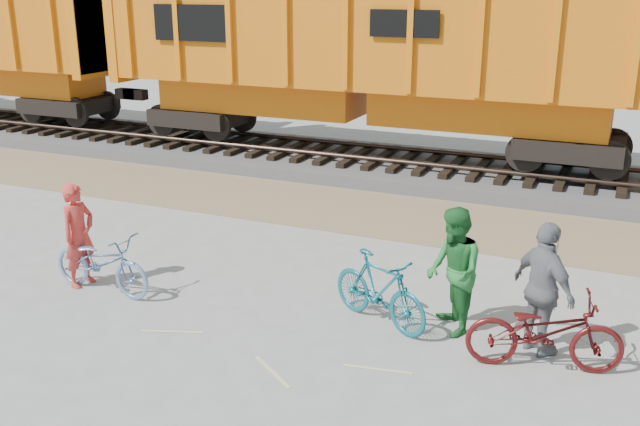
{
  "coord_description": "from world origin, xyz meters",
  "views": [
    {
      "loc": [
        4.57,
        -8.23,
        4.68
      ],
      "look_at": [
        0.26,
        1.5,
        1.25
      ],
      "focal_mm": 40.0,
      "sensor_mm": 36.0,
      "label": 1
    }
  ],
  "objects_px": {
    "bicycle_maroon": "(545,332)",
    "person_woman": "(544,289)",
    "person_solo": "(79,235)",
    "person_man": "(454,272)",
    "bicycle_blue": "(101,263)",
    "bicycle_teal": "(379,290)",
    "hopper_car_center": "(368,54)"
  },
  "relations": [
    {
      "from": "bicycle_blue",
      "to": "bicycle_teal",
      "type": "height_order",
      "value": "bicycle_teal"
    },
    {
      "from": "bicycle_blue",
      "to": "bicycle_maroon",
      "type": "relative_size",
      "value": 0.97
    },
    {
      "from": "bicycle_maroon",
      "to": "person_man",
      "type": "relative_size",
      "value": 1.08
    },
    {
      "from": "bicycle_blue",
      "to": "bicycle_teal",
      "type": "distance_m",
      "value": 4.44
    },
    {
      "from": "person_solo",
      "to": "bicycle_maroon",
      "type": "bearing_deg",
      "value": -84.02
    },
    {
      "from": "bicycle_teal",
      "to": "person_man",
      "type": "bearing_deg",
      "value": -53.87
    },
    {
      "from": "bicycle_teal",
      "to": "person_woman",
      "type": "distance_m",
      "value": 2.25
    },
    {
      "from": "person_solo",
      "to": "person_man",
      "type": "bearing_deg",
      "value": -78.33
    },
    {
      "from": "bicycle_teal",
      "to": "bicycle_maroon",
      "type": "relative_size",
      "value": 0.91
    },
    {
      "from": "person_woman",
      "to": "person_solo",
      "type": "bearing_deg",
      "value": 47.04
    },
    {
      "from": "bicycle_blue",
      "to": "person_man",
      "type": "height_order",
      "value": "person_man"
    },
    {
      "from": "hopper_car_center",
      "to": "person_solo",
      "type": "xyz_separation_m",
      "value": [
        -1.59,
        -8.98,
        -2.16
      ]
    },
    {
      "from": "hopper_car_center",
      "to": "bicycle_teal",
      "type": "xyz_separation_m",
      "value": [
        3.3,
        -8.37,
        -2.48
      ]
    },
    {
      "from": "bicycle_teal",
      "to": "hopper_car_center",
      "type": "bearing_deg",
      "value": 46.32
    },
    {
      "from": "bicycle_blue",
      "to": "person_solo",
      "type": "relative_size",
      "value": 1.11
    },
    {
      "from": "bicycle_blue",
      "to": "bicycle_teal",
      "type": "relative_size",
      "value": 1.07
    },
    {
      "from": "bicycle_blue",
      "to": "person_woman",
      "type": "relative_size",
      "value": 1.04
    },
    {
      "from": "hopper_car_center",
      "to": "person_solo",
      "type": "distance_m",
      "value": 9.37
    },
    {
      "from": "bicycle_maroon",
      "to": "person_solo",
      "type": "xyz_separation_m",
      "value": [
        -7.2,
        -0.27,
        0.34
      ]
    },
    {
      "from": "person_solo",
      "to": "person_woman",
      "type": "bearing_deg",
      "value": -80.78
    },
    {
      "from": "bicycle_maroon",
      "to": "person_man",
      "type": "xyz_separation_m",
      "value": [
        -1.32,
        0.54,
        0.39
      ]
    },
    {
      "from": "bicycle_teal",
      "to": "person_man",
      "type": "height_order",
      "value": "person_man"
    },
    {
      "from": "person_solo",
      "to": "person_woman",
      "type": "distance_m",
      "value": 7.13
    },
    {
      "from": "bicycle_blue",
      "to": "person_man",
      "type": "xyz_separation_m",
      "value": [
        5.39,
        0.91,
        0.41
      ]
    },
    {
      "from": "bicycle_teal",
      "to": "person_solo",
      "type": "xyz_separation_m",
      "value": [
        -4.89,
        -0.61,
        0.32
      ]
    },
    {
      "from": "bicycle_maroon",
      "to": "person_woman",
      "type": "distance_m",
      "value": 0.57
    },
    {
      "from": "bicycle_maroon",
      "to": "hopper_car_center",
      "type": "bearing_deg",
      "value": 18.7
    },
    {
      "from": "hopper_car_center",
      "to": "bicycle_maroon",
      "type": "relative_size",
      "value": 7.21
    },
    {
      "from": "person_solo",
      "to": "person_man",
      "type": "height_order",
      "value": "person_man"
    },
    {
      "from": "person_man",
      "to": "bicycle_teal",
      "type": "bearing_deg",
      "value": -109.32
    },
    {
      "from": "person_woman",
      "to": "bicycle_blue",
      "type": "bearing_deg",
      "value": 48.31
    },
    {
      "from": "bicycle_blue",
      "to": "person_man",
      "type": "distance_m",
      "value": 5.48
    }
  ]
}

